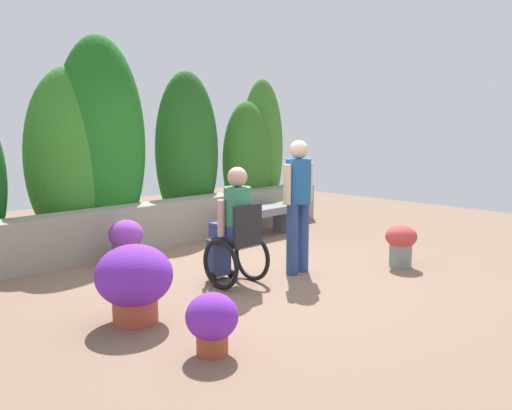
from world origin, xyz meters
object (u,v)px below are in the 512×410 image
Objects in this scene: stone_bench at (262,217)px; flower_pot_terracotta_by_wall at (212,321)px; flower_pot_purple_near at (134,281)px; person_in_wheelchair at (234,230)px; flower_pot_red_accent at (401,243)px; flower_pot_small_foreground at (126,241)px; person_standing_companion at (298,198)px.

flower_pot_terracotta_by_wall is (-3.46, -2.79, -0.04)m from stone_bench.
flower_pot_terracotta_by_wall is (0.05, -1.01, -0.12)m from flower_pot_purple_near.
person_in_wheelchair reaches higher than flower_pot_red_accent.
flower_pot_terracotta_by_wall is 3.37m from flower_pot_red_accent.
flower_pot_small_foreground is (-2.52, -0.04, 0.01)m from stone_bench.
person_in_wheelchair is at bearing 154.24° from flower_pot_red_accent.
person_standing_companion reaches higher than flower_pot_small_foreground.
person_standing_companion is at bearing -53.59° from flower_pot_small_foreground.
person_standing_companion is 3.00× the size of flower_pot_red_accent.
flower_pot_purple_near is 1.35× the size of flower_pot_red_accent.
stone_bench is 2.00× the size of flower_pot_purple_near.
stone_bench is 3.93m from flower_pot_purple_near.
person_in_wheelchair is 1.87m from flower_pot_terracotta_by_wall.
person_standing_companion is 2.53m from flower_pot_terracotta_by_wall.
flower_pot_small_foreground reaches higher than flower_pot_terracotta_by_wall.
person_standing_companion reaches higher than person_in_wheelchair.
stone_bench is 2.52m from flower_pot_small_foreground.
stone_bench is at bearing 46.61° from person_in_wheelchair.
flower_pot_purple_near is at bearing 167.59° from flower_pot_red_accent.
stone_bench is 2.53m from flower_pot_red_accent.
person_standing_companion is 1.49m from flower_pot_red_accent.
flower_pot_small_foreground is at bearing 60.47° from flower_pot_purple_near.
stone_bench is at bearing 38.92° from flower_pot_terracotta_by_wall.
flower_pot_purple_near is (-3.51, -1.78, 0.08)m from stone_bench.
flower_pot_purple_near reaches higher than flower_pot_small_foreground.
stone_bench is 2.92× the size of flower_pot_terracotta_by_wall.
person_standing_companion reaches higher than flower_pot_purple_near.
flower_pot_small_foreground is (-2.42, 2.49, 0.01)m from flower_pot_red_accent.
person_in_wheelchair is at bearing 41.51° from flower_pot_terracotta_by_wall.
person_standing_companion reaches higher than flower_pot_terracotta_by_wall.
flower_pot_red_accent reaches higher than flower_pot_terracotta_by_wall.
person_standing_companion is 2.22× the size of flower_pot_purple_near.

